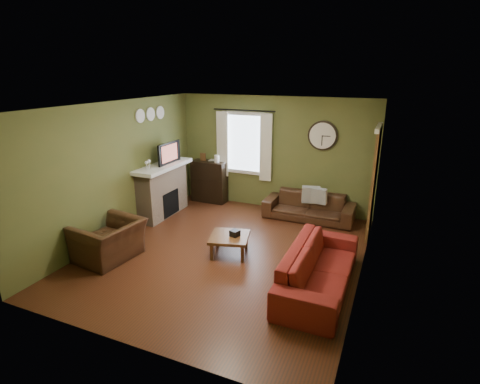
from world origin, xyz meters
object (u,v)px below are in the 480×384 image
at_px(bookshelf, 210,181).
at_px(armchair, 109,241).
at_px(coffee_table, 230,245).
at_px(sofa_brown, 309,207).
at_px(sofa_red, 319,268).

bearing_deg(bookshelf, armchair, -93.26).
bearing_deg(coffee_table, bookshelf, 124.49).
bearing_deg(sofa_brown, bookshelf, 175.59).
bearing_deg(sofa_brown, coffee_table, -112.28).
distance_m(sofa_brown, coffee_table, 2.38).
height_order(armchair, coffee_table, armchair).
bearing_deg(sofa_red, coffee_table, 75.10).
bearing_deg(bookshelf, coffee_table, -55.51).
xyz_separation_m(bookshelf, armchair, (-0.19, -3.37, -0.17)).
distance_m(bookshelf, sofa_red, 4.38).
distance_m(sofa_brown, armchair, 4.19).
xyz_separation_m(sofa_red, armchair, (-3.52, -0.52, 0.01)).
xyz_separation_m(sofa_red, coffee_table, (-1.68, 0.45, -0.15)).
bearing_deg(bookshelf, sofa_red, -40.52).
bearing_deg(sofa_brown, armchair, -130.86).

